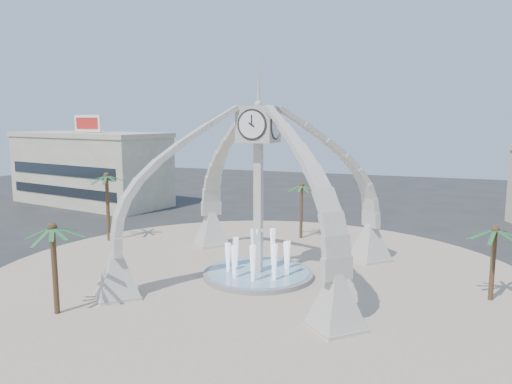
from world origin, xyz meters
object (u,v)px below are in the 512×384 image
(fountain, at_px, (258,273))
(palm_north, at_px, (302,186))
(clock_tower, at_px, (258,189))
(palm_south, at_px, (52,229))
(palm_west, at_px, (106,177))
(palm_east, at_px, (495,231))

(fountain, relative_size, palm_north, 1.39)
(clock_tower, xyz_separation_m, fountain, (0.00, 0.00, -6.20))
(palm_south, bearing_deg, clock_tower, 50.20)
(palm_west, relative_size, palm_north, 1.19)
(clock_tower, bearing_deg, palm_north, 90.85)
(palm_east, bearing_deg, palm_west, 171.81)
(fountain, bearing_deg, palm_south, -129.80)
(fountain, relative_size, palm_east, 1.53)
(palm_west, height_order, palm_north, palm_west)
(clock_tower, distance_m, fountain, 6.20)
(clock_tower, relative_size, palm_north, 3.11)
(palm_south, bearing_deg, palm_north, 69.56)
(fountain, height_order, palm_west, palm_west)
(clock_tower, xyz_separation_m, palm_west, (-16.91, 5.36, -0.39))
(palm_west, bearing_deg, palm_north, 23.33)
(palm_west, xyz_separation_m, palm_south, (8.10, -15.94, -0.93))
(clock_tower, distance_m, palm_east, 15.58)
(palm_east, relative_size, palm_south, 0.89)
(clock_tower, height_order, palm_east, clock_tower)
(palm_west, xyz_separation_m, palm_north, (16.73, 7.21, -1.02))
(palm_north, bearing_deg, palm_west, -156.67)
(fountain, xyz_separation_m, palm_north, (-0.19, 12.57, 4.79))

